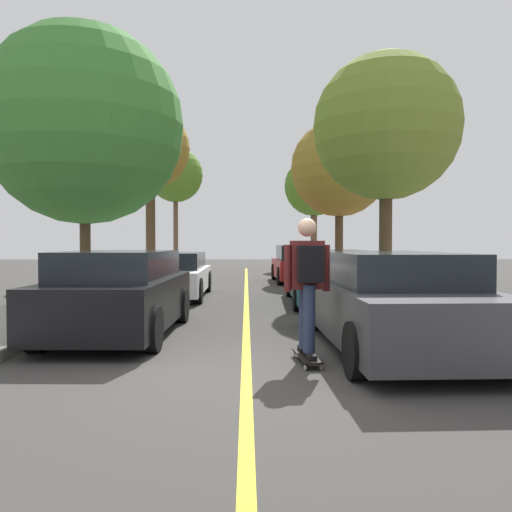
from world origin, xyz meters
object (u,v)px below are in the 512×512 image
Objects in this scene: street_tree_left_nearest at (84,126)px; parked_car_right_near at (328,276)px; parked_car_left_near at (172,275)px; street_tree_right_near at (339,169)px; street_tree_left_far at (175,175)px; skateboard at (307,356)px; parked_car_left_nearest at (120,293)px; parked_car_right_nearest at (390,300)px; parked_car_right_far at (300,264)px; street_tree_right_nearest at (386,128)px; street_tree_left_near at (150,150)px; skateboarder at (307,278)px; street_tree_right_far at (314,187)px.

parked_car_right_near is at bearing 3.69° from street_tree_left_nearest.
parked_car_left_near is 9.96m from street_tree_right_near.
street_tree_left_far reaches higher than street_tree_left_nearest.
skateboard is at bearing -52.05° from street_tree_left_nearest.
parked_car_left_nearest is 0.87× the size of parked_car_right_nearest.
street_tree_right_nearest reaches higher than parked_car_right_far.
parked_car_left_nearest is 0.91× the size of parked_car_right_near.
street_tree_left_far is at bearing 95.28° from parked_car_left_nearest.
street_tree_left_nearest is 15.58m from street_tree_left_far.
street_tree_right_near reaches higher than parked_car_right_near.
street_tree_right_near is 7.54× the size of skateboard.
parked_car_left_near is at bearing 179.42° from street_tree_right_nearest.
street_tree_right_near is (7.71, 0.48, -0.65)m from street_tree_left_near.
parked_car_right_near is 1.10× the size of parked_car_right_far.
parked_car_left_nearest is 0.62× the size of street_tree_left_far.
street_tree_left_near reaches higher than skateboarder.
parked_car_left_near is at bearing 160.81° from parked_car_right_near.
street_tree_right_near is (1.80, 1.69, 3.89)m from parked_car_right_far.
street_tree_left_near is 7.85× the size of skateboard.
parked_car_left_near is 14.60m from street_tree_left_far.
parked_car_right_nearest is at bearing 35.24° from skateboarder.
street_tree_left_far is 22.54m from skateboard.
skateboard is at bearing 95.54° from skateboarder.
street_tree_right_near reaches higher than parked_car_right_far.
parked_car_right_far reaches higher than parked_car_right_nearest.
skateboard is at bearing -101.64° from parked_car_right_near.
street_tree_left_nearest is at bearing 139.57° from parked_car_right_nearest.
parked_car_left_nearest is at bearing -133.59° from parked_car_right_near.
street_tree_right_far is at bearing 83.68° from parked_car_right_near.
street_tree_right_near is (1.80, 8.40, 3.92)m from parked_car_right_near.
street_tree_left_nearest is 8.19m from skateboarder.
street_tree_right_far reaches higher than parked_car_right_near.
street_tree_left_near reaches higher than street_tree_right_near.
parked_car_right_far is 7.55m from street_tree_left_near.
street_tree_left_near is 10.13m from street_tree_right_nearest.
skateboard is (4.61, -21.47, -5.08)m from street_tree_left_far.
street_tree_left_nearest is at bearing -134.86° from parked_car_left_near.
street_tree_left_nearest reaches higher than skateboarder.
street_tree_left_near is (-5.91, 1.21, 4.54)m from parked_car_right_far.
parked_car_left_near is 4.35m from parked_car_right_near.
parked_car_left_nearest is 4.74× the size of skateboard.
street_tree_left_nearest is 0.97× the size of street_tree_left_near.
parked_car_left_near is at bearing -127.90° from parked_car_right_far.
parked_car_right_far is at bearing -55.10° from street_tree_left_far.
parked_car_right_near is at bearing -142.75° from street_tree_right_nearest.
parked_car_right_near is 6.71m from parked_car_right_far.
street_tree_right_far is (7.71, 1.09, -0.49)m from street_tree_left_far.
parked_car_left_nearest is 1.00× the size of parked_car_right_far.
street_tree_left_far is 15.82m from street_tree_right_nearest.
street_tree_right_nearest reaches higher than parked_car_right_nearest.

